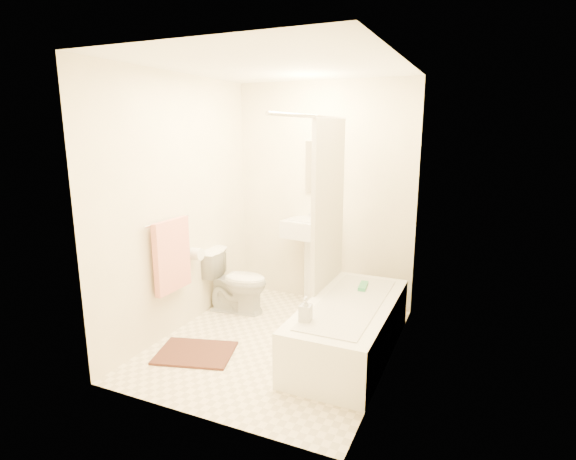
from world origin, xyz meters
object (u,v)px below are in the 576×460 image
at_px(sink, 311,258).
at_px(bath_mat, 195,353).
at_px(toilet, 236,281).
at_px(soap_bottle, 306,309).
at_px(bathtub, 349,328).

height_order(sink, bath_mat, sink).
relative_size(toilet, soap_bottle, 3.33).
relative_size(sink, bathtub, 0.64).
bearing_deg(toilet, soap_bottle, -135.25).
bearing_deg(soap_bottle, sink, 109.77).
bearing_deg(toilet, bathtub, -113.38).
bearing_deg(bath_mat, bathtub, 25.92).
bearing_deg(soap_bottle, toilet, 141.77).
bearing_deg(sink, bath_mat, -98.32).
height_order(toilet, soap_bottle, toilet).
distance_m(toilet, bath_mat, 1.04).
bearing_deg(bathtub, toilet, 163.64).
xyz_separation_m(sink, bathtub, (0.74, -0.96, -0.29)).
bearing_deg(soap_bottle, bath_mat, -175.53).
bearing_deg(bathtub, sink, 127.43).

